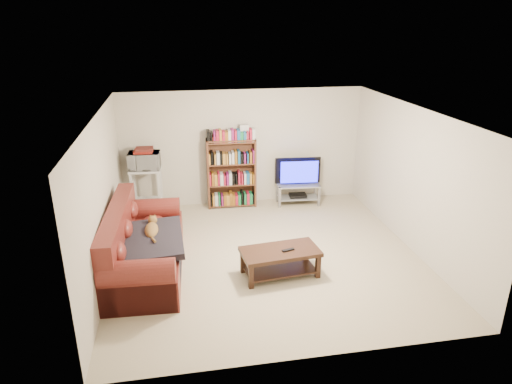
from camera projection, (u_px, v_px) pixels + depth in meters
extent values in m
plane|color=#C7B894|center=(266.00, 256.00, 7.62)|extent=(5.00, 5.00, 0.00)
plane|color=white|center=(267.00, 113.00, 6.77)|extent=(5.00, 5.00, 0.00)
plane|color=beige|center=(243.00, 148.00, 9.50)|extent=(5.00, 0.00, 5.00)
plane|color=beige|center=(313.00, 268.00, 4.90)|extent=(5.00, 0.00, 5.00)
plane|color=beige|center=(102.00, 199.00, 6.78)|extent=(0.00, 5.00, 5.00)
plane|color=beige|center=(413.00, 179.00, 7.61)|extent=(0.00, 5.00, 5.00)
cube|color=maroon|center=(147.00, 256.00, 7.12)|extent=(1.16, 2.48, 0.47)
cube|color=maroon|center=(119.00, 241.00, 6.97)|extent=(0.37, 2.45, 1.02)
cube|color=maroon|center=(139.00, 292.00, 6.08)|extent=(1.01, 0.29, 0.59)
cube|color=maroon|center=(152.00, 224.00, 8.12)|extent=(1.01, 0.29, 0.59)
cube|color=black|center=(151.00, 240.00, 6.85)|extent=(0.99, 1.25, 0.20)
cube|color=black|center=(280.00, 252.00, 6.92)|extent=(1.24, 0.71, 0.06)
cube|color=black|center=(280.00, 269.00, 7.03)|extent=(1.11, 0.64, 0.03)
cube|color=black|center=(251.00, 277.00, 6.65)|extent=(0.08, 0.08, 0.37)
cube|color=black|center=(318.00, 267.00, 6.93)|extent=(0.08, 0.08, 0.37)
cube|color=black|center=(243.00, 262.00, 7.07)|extent=(0.08, 0.08, 0.37)
cube|color=black|center=(306.00, 252.00, 7.35)|extent=(0.08, 0.08, 0.37)
cube|color=black|center=(288.00, 250.00, 6.89)|extent=(0.20, 0.10, 0.02)
cube|color=#999EA3|center=(298.00, 185.00, 9.63)|extent=(0.92, 0.47, 0.03)
cube|color=#999EA3|center=(298.00, 197.00, 9.73)|extent=(0.88, 0.45, 0.02)
cube|color=gray|center=(280.00, 198.00, 9.50)|extent=(0.05, 0.05, 0.45)
cube|color=gray|center=(319.00, 196.00, 9.58)|extent=(0.05, 0.05, 0.45)
cube|color=gray|center=(277.00, 192.00, 9.82)|extent=(0.05, 0.05, 0.45)
cube|color=gray|center=(315.00, 190.00, 9.90)|extent=(0.05, 0.05, 0.45)
imported|color=black|center=(299.00, 172.00, 9.52)|extent=(0.97, 0.20, 0.55)
cube|color=black|center=(298.00, 195.00, 9.71)|extent=(0.38, 0.28, 0.06)
cube|color=#59321E|center=(208.00, 174.00, 9.36)|extent=(0.05, 0.31, 1.45)
cube|color=#59321E|center=(255.00, 172.00, 9.49)|extent=(0.05, 0.31, 1.45)
cube|color=#59321E|center=(231.00, 140.00, 9.18)|extent=(1.01, 0.35, 0.03)
cube|color=maroon|center=(220.00, 138.00, 9.13)|extent=(0.30, 0.23, 0.08)
cube|color=silver|center=(145.00, 170.00, 8.93)|extent=(0.63, 0.48, 0.04)
cube|color=silver|center=(148.00, 200.00, 9.15)|extent=(0.57, 0.43, 0.03)
cube|color=silver|center=(133.00, 196.00, 8.90)|extent=(0.05, 0.05, 0.93)
cube|color=silver|center=(160.00, 195.00, 8.96)|extent=(0.05, 0.05, 0.93)
cube|color=silver|center=(135.00, 190.00, 9.24)|extent=(0.05, 0.05, 0.93)
cube|color=silver|center=(161.00, 189.00, 9.29)|extent=(0.05, 0.05, 0.93)
imported|color=silver|center=(144.00, 161.00, 8.86)|extent=(0.62, 0.44, 0.33)
cube|color=maroon|center=(143.00, 151.00, 8.79)|extent=(0.37, 0.33, 0.05)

